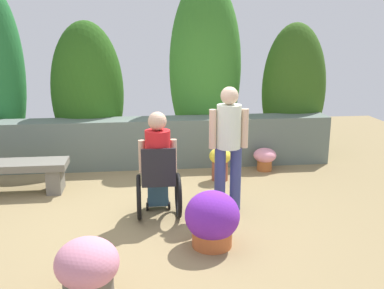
{
  "coord_description": "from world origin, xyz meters",
  "views": [
    {
      "loc": [
        -0.09,
        -5.13,
        2.26
      ],
      "look_at": [
        0.53,
        0.23,
        0.85
      ],
      "focal_mm": 41.53,
      "sensor_mm": 36.0,
      "label": 1
    }
  ],
  "objects_px": {
    "person_standing_companion": "(229,141)",
    "flower_pot_small_foreground": "(265,158)",
    "flower_pot_terracotta_by_wall": "(87,269)",
    "flower_pot_red_accent": "(212,220)",
    "person_in_wheelchair": "(158,169)",
    "stone_bench": "(7,172)",
    "flower_pot_purple_near": "(220,161)"
  },
  "relations": [
    {
      "from": "stone_bench",
      "to": "flower_pot_small_foreground",
      "type": "height_order",
      "value": "stone_bench"
    },
    {
      "from": "person_in_wheelchair",
      "to": "flower_pot_small_foreground",
      "type": "xyz_separation_m",
      "value": [
        1.81,
        1.67,
        -0.41
      ]
    },
    {
      "from": "person_in_wheelchair",
      "to": "person_standing_companion",
      "type": "relative_size",
      "value": 0.84
    },
    {
      "from": "stone_bench",
      "to": "flower_pot_purple_near",
      "type": "height_order",
      "value": "flower_pot_purple_near"
    },
    {
      "from": "stone_bench",
      "to": "flower_pot_red_accent",
      "type": "height_order",
      "value": "flower_pot_red_accent"
    },
    {
      "from": "person_standing_companion",
      "to": "flower_pot_red_accent",
      "type": "bearing_deg",
      "value": -96.32
    },
    {
      "from": "flower_pot_terracotta_by_wall",
      "to": "flower_pot_purple_near",
      "type": "bearing_deg",
      "value": 60.35
    },
    {
      "from": "flower_pot_red_accent",
      "to": "flower_pot_terracotta_by_wall",
      "type": "bearing_deg",
      "value": -145.7
    },
    {
      "from": "person_in_wheelchair",
      "to": "flower_pot_small_foreground",
      "type": "bearing_deg",
      "value": 41.69
    },
    {
      "from": "person_standing_companion",
      "to": "stone_bench",
      "type": "bearing_deg",
      "value": 176.1
    },
    {
      "from": "flower_pot_small_foreground",
      "to": "flower_pot_purple_near",
      "type": "bearing_deg",
      "value": -154.22
    },
    {
      "from": "stone_bench",
      "to": "flower_pot_purple_near",
      "type": "distance_m",
      "value": 3.08
    },
    {
      "from": "flower_pot_terracotta_by_wall",
      "to": "flower_pot_small_foreground",
      "type": "relative_size",
      "value": 1.47
    },
    {
      "from": "stone_bench",
      "to": "flower_pot_small_foreground",
      "type": "relative_size",
      "value": 4.47
    },
    {
      "from": "flower_pot_purple_near",
      "to": "flower_pot_terracotta_by_wall",
      "type": "relative_size",
      "value": 0.92
    },
    {
      "from": "stone_bench",
      "to": "person_in_wheelchair",
      "type": "xyz_separation_m",
      "value": [
        2.09,
        -1.07,
        0.31
      ]
    },
    {
      "from": "flower_pot_terracotta_by_wall",
      "to": "flower_pot_small_foreground",
      "type": "xyz_separation_m",
      "value": [
        2.48,
        3.32,
        -0.06
      ]
    },
    {
      "from": "person_in_wheelchair",
      "to": "flower_pot_purple_near",
      "type": "height_order",
      "value": "person_in_wheelchair"
    },
    {
      "from": "person_standing_companion",
      "to": "flower_pot_small_foreground",
      "type": "distance_m",
      "value": 1.94
    },
    {
      "from": "person_in_wheelchair",
      "to": "flower_pot_terracotta_by_wall",
      "type": "relative_size",
      "value": 2.41
    },
    {
      "from": "person_in_wheelchair",
      "to": "flower_pot_purple_near",
      "type": "distance_m",
      "value": 1.65
    },
    {
      "from": "flower_pot_purple_near",
      "to": "flower_pot_small_foreground",
      "type": "relative_size",
      "value": 1.36
    },
    {
      "from": "person_standing_companion",
      "to": "flower_pot_small_foreground",
      "type": "relative_size",
      "value": 4.25
    },
    {
      "from": "flower_pot_terracotta_by_wall",
      "to": "flower_pot_red_accent",
      "type": "relative_size",
      "value": 0.9
    },
    {
      "from": "person_standing_companion",
      "to": "flower_pot_red_accent",
      "type": "height_order",
      "value": "person_standing_companion"
    },
    {
      "from": "flower_pot_terracotta_by_wall",
      "to": "flower_pot_red_accent",
      "type": "distance_m",
      "value": 1.46
    },
    {
      "from": "person_in_wheelchair",
      "to": "flower_pot_small_foreground",
      "type": "relative_size",
      "value": 3.55
    },
    {
      "from": "person_in_wheelchair",
      "to": "flower_pot_small_foreground",
      "type": "distance_m",
      "value": 2.49
    },
    {
      "from": "person_standing_companion",
      "to": "flower_pot_red_accent",
      "type": "distance_m",
      "value": 1.18
    },
    {
      "from": "flower_pot_red_accent",
      "to": "flower_pot_small_foreground",
      "type": "bearing_deg",
      "value": 62.99
    },
    {
      "from": "stone_bench",
      "to": "person_in_wheelchair",
      "type": "height_order",
      "value": "person_in_wheelchair"
    },
    {
      "from": "stone_bench",
      "to": "person_in_wheelchair",
      "type": "relative_size",
      "value": 1.26
    }
  ]
}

